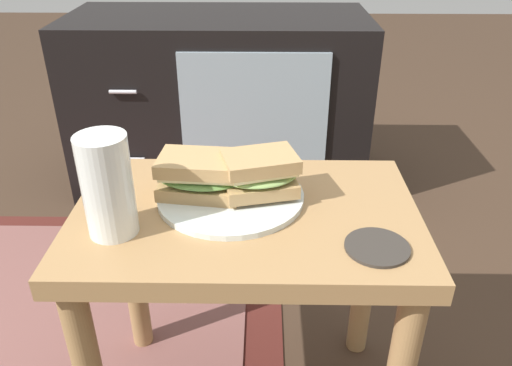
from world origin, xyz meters
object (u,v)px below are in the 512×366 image
beer_glass (108,187)px  plate (231,196)px  tv_cabinet (221,103)px  sandwich_front (201,175)px  sandwich_back (260,173)px  coaster (377,247)px

beer_glass → plate: bearing=29.6°
tv_cabinet → plate: tv_cabinet is taller
sandwich_front → sandwich_back: sandwich_back is taller
tv_cabinet → sandwich_back: bearing=-81.2°
tv_cabinet → sandwich_back: tv_cabinet is taller
beer_glass → tv_cabinet: bearing=85.6°
sandwich_back → beer_glass: beer_glass is taller
plate → sandwich_back: (0.05, -0.00, 0.05)m
coaster → tv_cabinet: bearing=106.6°
sandwich_back → beer_glass: size_ratio=0.91×
tv_cabinet → coaster: size_ratio=10.22×
tv_cabinet → coaster: (0.31, -1.05, 0.17)m
tv_cabinet → sandwich_front: (0.04, -0.91, 0.21)m
sandwich_back → coaster: (0.17, -0.13, -0.05)m
plate → sandwich_front: 0.06m
coaster → sandwich_back: bearing=142.1°
tv_cabinet → plate: bearing=-84.2°
plate → sandwich_front: sandwich_front is taller
sandwich_front → coaster: size_ratio=1.66×
plate → sandwich_front: size_ratio=1.57×
coaster → sandwich_front: bearing=152.7°
sandwich_back → coaster: 0.22m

